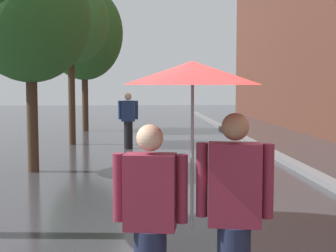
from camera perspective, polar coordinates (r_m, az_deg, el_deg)
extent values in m
cube|color=slate|center=(14.39, 11.08, -2.59)|extent=(0.30, 36.00, 0.12)
cylinder|color=#473323|center=(11.03, -15.58, 0.74)|extent=(0.24, 0.24, 2.30)
ellipsoid|color=#2D6628|center=(11.10, -15.85, 12.13)|extent=(2.59, 2.59, 2.79)
cylinder|color=#473323|center=(15.73, -11.19, 3.06)|extent=(0.22, 0.22, 2.87)
ellipsoid|color=#387533|center=(15.85, -11.34, 11.96)|extent=(2.41, 2.41, 2.72)
cylinder|color=#473323|center=(20.21, -9.67, 3.05)|extent=(0.25, 0.25, 2.55)
ellipsoid|color=#2D6628|center=(20.31, -9.79, 10.67)|extent=(3.13, 3.13, 3.78)
cube|color=maroon|center=(3.83, -2.11, -7.70)|extent=(0.43, 0.28, 0.60)
sphere|color=beige|center=(3.76, -2.13, -1.40)|extent=(0.21, 0.21, 0.21)
cylinder|color=maroon|center=(3.87, -5.81, -7.15)|extent=(0.09, 0.09, 0.54)
cylinder|color=maroon|center=(3.80, 1.65, -7.35)|extent=(0.09, 0.09, 0.54)
cube|color=maroon|center=(3.78, 7.80, -6.79)|extent=(0.43, 0.28, 0.64)
sphere|color=#9E7051|center=(3.72, 7.88, -0.09)|extent=(0.21, 0.21, 0.21)
cylinder|color=maroon|center=(3.78, 3.99, -6.28)|extent=(0.09, 0.09, 0.57)
cylinder|color=maroon|center=(3.79, 11.61, -6.32)|extent=(0.09, 0.09, 0.57)
cylinder|color=#9E9EA3|center=(3.77, 2.85, -3.58)|extent=(0.02, 0.02, 1.15)
cone|color=red|center=(3.73, 2.89, 6.24)|extent=(1.06, 1.06, 0.18)
cylinder|color=black|center=(14.55, -4.66, -1.05)|extent=(0.26, 0.26, 0.82)
cube|color=navy|center=(14.49, -4.68, 1.75)|extent=(0.40, 0.22, 0.61)
sphere|color=beige|center=(14.47, -4.69, 3.46)|extent=(0.21, 0.21, 0.21)
cylinder|color=navy|center=(14.48, -3.69, 1.88)|extent=(0.09, 0.09, 0.55)
cylinder|color=navy|center=(14.50, -5.67, 1.87)|extent=(0.09, 0.09, 0.55)
cube|color=black|center=(14.62, -4.67, 2.29)|extent=(0.26, 0.14, 0.36)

